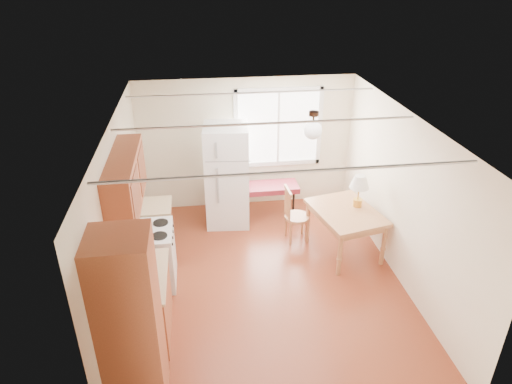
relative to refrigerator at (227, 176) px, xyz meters
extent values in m
cube|color=#5F2213|center=(0.42, -1.84, -0.92)|extent=(4.60, 5.60, 0.12)
cube|color=white|center=(0.42, -1.84, 1.58)|extent=(4.60, 5.60, 0.12)
cube|color=#F1E5C1|center=(0.42, 0.66, 0.33)|extent=(4.60, 0.10, 2.50)
cube|color=#F1E5C1|center=(0.42, -4.34, 0.33)|extent=(4.60, 0.10, 2.50)
cube|color=#F1E5C1|center=(-1.58, -1.84, 0.33)|extent=(0.10, 5.60, 2.50)
cube|color=#F1E5C1|center=(2.42, -1.84, 0.33)|extent=(0.10, 5.60, 2.50)
cube|color=brown|center=(-1.28, -3.69, 0.13)|extent=(0.60, 0.60, 2.10)
cube|color=brown|center=(-1.28, -2.69, -0.49)|extent=(0.60, 1.10, 0.86)
cube|color=tan|center=(-1.27, -2.69, -0.04)|extent=(0.62, 1.14, 0.04)
cube|color=white|center=(-1.25, -1.64, -0.47)|extent=(0.65, 0.76, 0.90)
cube|color=brown|center=(-1.28, -0.89, -0.49)|extent=(0.60, 0.60, 0.86)
cube|color=brown|center=(-1.41, -1.99, 0.93)|extent=(0.33, 1.60, 0.70)
cube|color=white|center=(1.02, 0.64, 0.63)|extent=(1.50, 0.02, 1.35)
cylinder|color=black|center=(1.12, -1.44, 1.54)|extent=(0.14, 0.14, 0.06)
cylinder|color=black|center=(1.12, -1.44, 1.44)|extent=(0.03, 0.03, 0.16)
sphere|color=white|center=(1.12, -1.44, 1.30)|extent=(0.26, 0.26, 0.26)
cube|color=white|center=(0.00, 0.00, 0.00)|extent=(0.82, 0.82, 1.85)
cube|color=gray|center=(0.00, -0.38, 0.43)|extent=(0.76, 0.02, 0.02)
cube|color=gray|center=(-0.19, -0.39, 0.18)|extent=(0.03, 0.03, 1.11)
cube|color=maroon|center=(0.66, 0.15, -0.36)|extent=(1.32, 0.50, 0.10)
cylinder|color=black|center=(0.11, -0.04, -0.67)|extent=(0.04, 0.04, 0.51)
cylinder|color=black|center=(1.22, -0.04, -0.67)|extent=(0.04, 0.04, 0.51)
cylinder|color=black|center=(0.11, 0.33, -0.67)|extent=(0.04, 0.04, 0.51)
cylinder|color=black|center=(1.22, 0.33, -0.67)|extent=(0.04, 0.04, 0.51)
cube|color=#A1663E|center=(1.81, -1.25, -0.19)|extent=(1.17, 1.40, 0.06)
cube|color=#A1663E|center=(1.81, -1.25, -0.27)|extent=(1.05, 1.28, 0.10)
cylinder|color=#A1663E|center=(1.55, -1.86, -0.57)|extent=(0.07, 0.07, 0.71)
cylinder|color=#A1663E|center=(2.31, -1.69, -0.57)|extent=(0.07, 0.07, 0.71)
cylinder|color=#A1663E|center=(1.31, -0.80, -0.57)|extent=(0.07, 0.07, 0.71)
cylinder|color=#A1663E|center=(2.07, -0.63, -0.57)|extent=(0.07, 0.07, 0.71)
cylinder|color=#A1663E|center=(1.12, -0.80, -0.48)|extent=(0.43, 0.43, 0.05)
cylinder|color=#A1663E|center=(0.98, -0.95, -0.70)|extent=(0.04, 0.04, 0.44)
cylinder|color=#A1663E|center=(1.27, -0.94, -0.70)|extent=(0.04, 0.04, 0.44)
cylinder|color=#A1663E|center=(0.96, -0.66, -0.70)|extent=(0.04, 0.04, 0.44)
cylinder|color=#A1663E|center=(1.26, -0.64, -0.70)|extent=(0.04, 0.04, 0.44)
cylinder|color=gold|center=(2.03, -1.12, -0.09)|extent=(0.15, 0.15, 0.13)
cylinder|color=gold|center=(2.03, -1.12, 0.07)|extent=(0.03, 0.03, 0.21)
cone|color=white|center=(2.03, -1.12, 0.28)|extent=(0.31, 0.31, 0.21)
cube|color=black|center=(-1.30, -2.87, 0.02)|extent=(0.22, 0.26, 0.09)
cube|color=black|center=(-1.30, -2.96, 0.21)|extent=(0.20, 0.09, 0.30)
cylinder|color=black|center=(-1.30, -2.81, 0.13)|extent=(0.15, 0.15, 0.13)
cylinder|color=#BC0E0E|center=(-1.30, -2.24, 0.07)|extent=(0.13, 0.13, 0.18)
sphere|color=#BC0E0E|center=(-1.30, -2.24, 0.19)|extent=(0.06, 0.06, 0.06)
camera|label=1|loc=(-0.48, -7.34, 3.43)|focal=32.00mm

